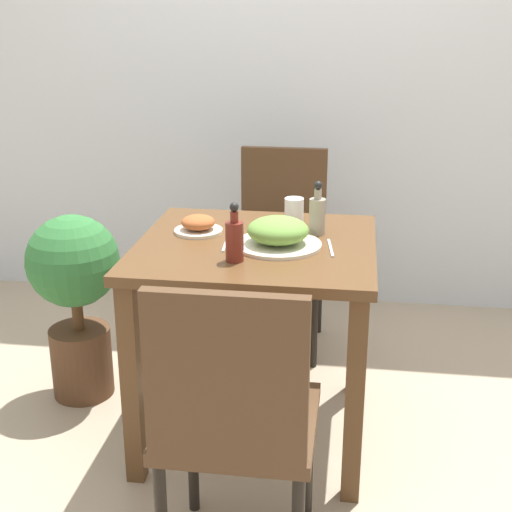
{
  "coord_description": "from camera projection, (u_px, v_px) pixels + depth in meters",
  "views": [
    {
      "loc": [
        0.33,
        -2.32,
        1.53
      ],
      "look_at": [
        0.0,
        0.0,
        0.7
      ],
      "focal_mm": 50.0,
      "sensor_mm": 36.0,
      "label": 1
    }
  ],
  "objects": [
    {
      "name": "ground_plane",
      "position": [
        256.0,
        430.0,
        2.72
      ],
      "size": [
        16.0,
        16.0,
        0.0
      ],
      "primitive_type": "plane",
      "color": "tan"
    },
    {
      "name": "wall_back",
      "position": [
        295.0,
        54.0,
        3.55
      ],
      "size": [
        8.0,
        0.05,
        2.6
      ],
      "color": "silver",
      "rests_on": "ground_plane"
    },
    {
      "name": "dining_table",
      "position": [
        256.0,
        278.0,
        2.51
      ],
      "size": [
        0.82,
        0.79,
        0.75
      ],
      "color": "brown",
      "rests_on": "ground_plane"
    },
    {
      "name": "chair_near",
      "position": [
        234.0,
        416.0,
        1.86
      ],
      "size": [
        0.42,
        0.42,
        0.91
      ],
      "rotation": [
        0.0,
        0.0,
        3.14
      ],
      "color": "#4C331E",
      "rests_on": "ground_plane"
    },
    {
      "name": "chair_far",
      "position": [
        281.0,
        236.0,
        3.29
      ],
      "size": [
        0.42,
        0.42,
        0.91
      ],
      "color": "#4C331E",
      "rests_on": "ground_plane"
    },
    {
      "name": "food_plate",
      "position": [
        278.0,
        233.0,
        2.41
      ],
      "size": [
        0.3,
        0.3,
        0.1
      ],
      "color": "beige",
      "rests_on": "dining_table"
    },
    {
      "name": "side_plate",
      "position": [
        198.0,
        225.0,
        2.56
      ],
      "size": [
        0.17,
        0.17,
        0.06
      ],
      "color": "beige",
      "rests_on": "dining_table"
    },
    {
      "name": "drink_cup",
      "position": [
        294.0,
        210.0,
        2.69
      ],
      "size": [
        0.07,
        0.07,
        0.09
      ],
      "color": "white",
      "rests_on": "dining_table"
    },
    {
      "name": "sauce_bottle",
      "position": [
        317.0,
        214.0,
        2.53
      ],
      "size": [
        0.06,
        0.06,
        0.19
      ],
      "color": "gray",
      "rests_on": "dining_table"
    },
    {
      "name": "condiment_bottle",
      "position": [
        234.0,
        239.0,
        2.26
      ],
      "size": [
        0.06,
        0.06,
        0.19
      ],
      "color": "maroon",
      "rests_on": "dining_table"
    },
    {
      "name": "fork_utensil",
      "position": [
        226.0,
        243.0,
        2.45
      ],
      "size": [
        0.02,
        0.18,
        0.0
      ],
      "rotation": [
        0.0,
        0.0,
        1.64
      ],
      "color": "silver",
      "rests_on": "dining_table"
    },
    {
      "name": "spoon_utensil",
      "position": [
        331.0,
        248.0,
        2.4
      ],
      "size": [
        0.03,
        0.18,
        0.0
      ],
      "rotation": [
        0.0,
        0.0,
        1.7
      ],
      "color": "silver",
      "rests_on": "dining_table"
    },
    {
      "name": "potted_plant_left",
      "position": [
        75.0,
        289.0,
        2.83
      ],
      "size": [
        0.37,
        0.37,
        0.77
      ],
      "color": "#51331E",
      "rests_on": "ground_plane"
    }
  ]
}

